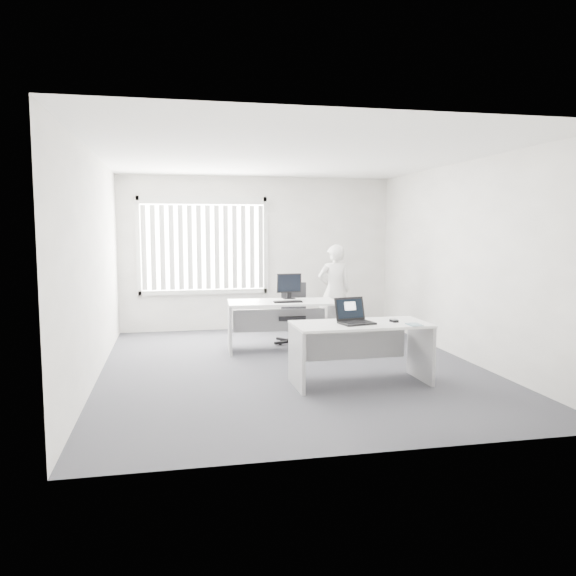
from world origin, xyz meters
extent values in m
plane|color=#49494F|center=(0.00, 0.00, 0.00)|extent=(6.00, 6.00, 0.00)
cube|color=white|center=(0.00, 3.00, 1.40)|extent=(5.00, 0.02, 2.80)
cube|color=white|center=(0.00, -3.00, 1.40)|extent=(5.00, 0.02, 2.80)
cube|color=white|center=(-2.50, 0.00, 1.40)|extent=(0.02, 6.00, 2.80)
cube|color=white|center=(2.50, 0.00, 1.40)|extent=(0.02, 6.00, 2.80)
cube|color=white|center=(0.00, 0.00, 2.80)|extent=(5.00, 6.00, 0.02)
cube|color=silver|center=(-1.00, 2.96, 1.55)|extent=(2.32, 0.06, 1.76)
cube|color=white|center=(0.64, -0.97, 0.72)|extent=(1.63, 0.79, 0.03)
cube|color=#A3A3A6|center=(-0.15, -0.98, 0.35)|extent=(0.05, 0.70, 0.71)
cube|color=#A3A3A6|center=(1.43, -0.95, 0.35)|extent=(0.05, 0.70, 0.71)
cube|color=white|center=(0.08, 1.08, 0.74)|extent=(1.70, 0.88, 0.03)
cube|color=#A3A3A6|center=(-0.72, 1.13, 0.36)|extent=(0.09, 0.71, 0.72)
cube|color=#A3A3A6|center=(0.89, 1.03, 0.36)|extent=(0.09, 0.71, 0.72)
cylinder|color=black|center=(0.34, 1.50, 0.04)|extent=(0.69, 0.69, 0.07)
cylinder|color=black|center=(0.34, 1.50, 0.21)|extent=(0.07, 0.07, 0.43)
cube|color=black|center=(0.34, 1.50, 0.43)|extent=(0.53, 0.53, 0.07)
cube|color=black|center=(0.39, 1.69, 0.72)|extent=(0.41, 0.16, 0.51)
imported|color=silver|center=(1.18, 1.98, 0.79)|extent=(0.59, 0.39, 1.59)
cube|color=white|center=(1.01, -1.04, 0.74)|extent=(0.34, 0.25, 0.00)
cube|color=white|center=(1.21, -1.22, 0.74)|extent=(0.15, 0.21, 0.01)
cube|color=black|center=(0.14, 0.93, 0.76)|extent=(0.44, 0.16, 0.02)
camera|label=1|loc=(-1.56, -7.27, 1.87)|focal=35.00mm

